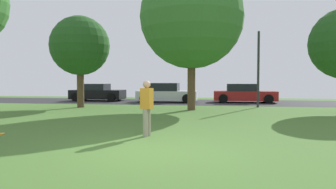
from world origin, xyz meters
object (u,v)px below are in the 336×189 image
at_px(maple_tree_near, 192,17).
at_px(oak_tree_center, 80,46).
at_px(parked_car_red, 244,94).
at_px(street_lamp_post, 258,69).
at_px(frisbee_disc, 0,134).
at_px(parked_car_white, 166,93).
at_px(parked_car_black, 97,93).
at_px(person_catcher, 147,106).

height_order(maple_tree_near, oak_tree_center, maple_tree_near).
bearing_deg(maple_tree_near, parked_car_red, 62.61).
relative_size(maple_tree_near, street_lamp_post, 1.72).
height_order(frisbee_disc, parked_car_white, parked_car_white).
distance_m(parked_car_black, parked_car_white, 5.65).
distance_m(frisbee_disc, parked_car_black, 15.19).
bearing_deg(oak_tree_center, parked_car_white, 51.07).
bearing_deg(frisbee_disc, oak_tree_center, 100.61).
bearing_deg(street_lamp_post, oak_tree_center, -170.57).
height_order(maple_tree_near, person_catcher, maple_tree_near).
distance_m(maple_tree_near, person_catcher, 9.05).
relative_size(frisbee_disc, parked_car_white, 0.06).
bearing_deg(parked_car_red, person_catcher, -105.09).
bearing_deg(parked_car_white, frisbee_disc, -100.27).
distance_m(oak_tree_center, street_lamp_post, 10.65).
relative_size(maple_tree_near, parked_car_black, 1.89).
xyz_separation_m(frisbee_disc, parked_car_red, (8.24, 14.78, 0.61)).
distance_m(maple_tree_near, street_lamp_post, 5.20).
relative_size(maple_tree_near, parked_car_red, 1.75).
xyz_separation_m(maple_tree_near, parked_car_black, (-7.98, 6.44, -4.36)).
bearing_deg(maple_tree_near, street_lamp_post, 31.58).
distance_m(person_catcher, parked_car_white, 14.05).
bearing_deg(parked_car_red, frisbee_disc, -119.13).
distance_m(maple_tree_near, oak_tree_center, 6.80).
height_order(oak_tree_center, frisbee_disc, oak_tree_center).
relative_size(maple_tree_near, parked_car_white, 1.76).
xyz_separation_m(oak_tree_center, person_catcher, (6.05, -8.63, -2.76)).
bearing_deg(person_catcher, oak_tree_center, 143.96).
bearing_deg(frisbee_disc, street_lamp_post, 50.94).
xyz_separation_m(person_catcher, frisbee_disc, (-4.36, -0.39, -0.86)).
bearing_deg(parked_car_black, parked_car_red, -0.44).
relative_size(oak_tree_center, parked_car_black, 1.31).
relative_size(frisbee_disc, street_lamp_post, 0.06).
distance_m(parked_car_black, parked_car_red, 11.27).
bearing_deg(frisbee_disc, parked_car_white, 79.73).
bearing_deg(parked_car_red, street_lamp_post, -83.17).
height_order(person_catcher, frisbee_disc, person_catcher).
xyz_separation_m(parked_car_white, parked_car_red, (5.64, 0.46, -0.02)).
relative_size(frisbee_disc, parked_car_black, 0.07).
distance_m(parked_car_red, street_lamp_post, 4.38).
relative_size(parked_car_white, parked_car_red, 1.00).
height_order(maple_tree_near, street_lamp_post, maple_tree_near).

